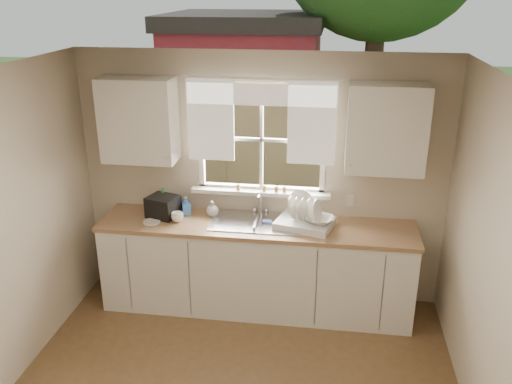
# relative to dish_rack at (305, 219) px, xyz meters

# --- Properties ---
(room_walls) EXTENTS (3.62, 4.02, 2.50)m
(room_walls) POSITION_rel_dish_rack_xyz_m (-0.46, -1.76, 0.26)
(room_walls) COLOR beige
(room_walls) RESTS_ON ground
(ceiling) EXTENTS (3.60, 4.00, 0.02)m
(ceiling) POSITION_rel_dish_rack_xyz_m (-0.46, -1.70, 1.52)
(ceiling) COLOR silver
(ceiling) RESTS_ON room_walls
(window) EXTENTS (1.38, 0.16, 1.06)m
(window) POSITION_rel_dish_rack_xyz_m (-0.46, 0.31, 0.51)
(window) COLOR white
(window) RESTS_ON room_walls
(curtains) EXTENTS (1.50, 0.03, 0.81)m
(curtains) POSITION_rel_dish_rack_xyz_m (-0.46, 0.25, 0.95)
(curtains) COLOR white
(curtains) RESTS_ON room_walls
(base_cabinets) EXTENTS (3.00, 0.62, 0.87)m
(base_cabinets) POSITION_rel_dish_rack_xyz_m (-0.46, -0.02, -0.55)
(base_cabinets) COLOR white
(base_cabinets) RESTS_ON ground
(countertop) EXTENTS (3.04, 0.65, 0.04)m
(countertop) POSITION_rel_dish_rack_xyz_m (-0.46, -0.02, -0.09)
(countertop) COLOR #9F764F
(countertop) RESTS_ON base_cabinets
(upper_cabinet_left) EXTENTS (0.70, 0.33, 0.80)m
(upper_cabinet_left) POSITION_rel_dish_rack_xyz_m (-1.61, 0.13, 0.87)
(upper_cabinet_left) COLOR white
(upper_cabinet_left) RESTS_ON room_walls
(upper_cabinet_right) EXTENTS (0.70, 0.33, 0.80)m
(upper_cabinet_right) POSITION_rel_dish_rack_xyz_m (0.69, 0.13, 0.87)
(upper_cabinet_right) COLOR white
(upper_cabinet_right) RESTS_ON room_walls
(wall_outlet) EXTENTS (0.08, 0.01, 0.12)m
(wall_outlet) POSITION_rel_dish_rack_xyz_m (0.42, 0.29, 0.10)
(wall_outlet) COLOR beige
(wall_outlet) RESTS_ON room_walls
(sill_jars) EXTENTS (0.50, 0.04, 0.06)m
(sill_jars) POSITION_rel_dish_rack_xyz_m (-0.40, 0.24, 0.20)
(sill_jars) COLOR brown
(sill_jars) RESTS_ON window
(sink) EXTENTS (0.88, 0.52, 0.40)m
(sink) POSITION_rel_dish_rack_xyz_m (-0.46, 0.02, -0.14)
(sink) COLOR #B7B7BC
(sink) RESTS_ON countertop
(dish_rack) EXTENTS (0.59, 0.50, 0.32)m
(dish_rack) POSITION_rel_dish_rack_xyz_m (0.00, 0.00, 0.00)
(dish_rack) COLOR white
(dish_rack) RESTS_ON countertop
(bowl) EXTENTS (0.29, 0.29, 0.06)m
(bowl) POSITION_rel_dish_rack_xyz_m (0.14, -0.05, 0.03)
(bowl) COLOR beige
(bowl) RESTS_ON dish_rack
(soap_bottle_a) EXTENTS (0.12, 0.12, 0.26)m
(soap_bottle_a) POSITION_rel_dish_rack_xyz_m (-1.42, 0.16, 0.06)
(soap_bottle_a) COLOR green
(soap_bottle_a) RESTS_ON countertop
(soap_bottle_b) EXTENTS (0.11, 0.11, 0.18)m
(soap_bottle_b) POSITION_rel_dish_rack_xyz_m (-1.18, 0.12, 0.02)
(soap_bottle_b) COLOR blue
(soap_bottle_b) RESTS_ON countertop
(soap_bottle_c) EXTENTS (0.14, 0.14, 0.16)m
(soap_bottle_c) POSITION_rel_dish_rack_xyz_m (-0.92, 0.12, 0.01)
(soap_bottle_c) COLOR beige
(soap_bottle_c) RESTS_ON countertop
(saucer) EXTENTS (0.17, 0.17, 0.01)m
(saucer) POSITION_rel_dish_rack_xyz_m (-1.46, -0.12, -0.06)
(saucer) COLOR white
(saucer) RESTS_ON countertop
(cup) EXTENTS (0.13, 0.13, 0.09)m
(cup) POSITION_rel_dish_rack_xyz_m (-1.22, -0.07, -0.02)
(cup) COLOR white
(cup) RESTS_ON countertop
(black_appliance) EXTENTS (0.34, 0.32, 0.21)m
(black_appliance) POSITION_rel_dish_rack_xyz_m (-1.39, 0.04, 0.03)
(black_appliance) COLOR black
(black_appliance) RESTS_ON countertop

